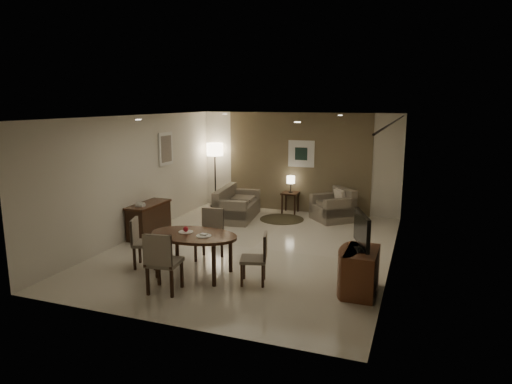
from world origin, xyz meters
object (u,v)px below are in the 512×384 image
at_px(dining_table, 194,255).
at_px(side_table, 290,203).
at_px(chair_right, 253,259).
at_px(sofa, 237,203).
at_px(chair_near, 164,261).
at_px(floor_lamp, 215,175).
at_px(chair_left, 146,243).
at_px(chair_far, 209,235).
at_px(armchair, 333,205).
at_px(tv_cabinet, 361,272).
at_px(console_desk, 149,220).

bearing_deg(dining_table, side_table, 86.40).
bearing_deg(chair_right, sofa, -169.91).
xyz_separation_m(chair_near, sofa, (-0.70, 4.71, -0.10)).
xyz_separation_m(dining_table, floor_lamp, (-1.93, 4.95, 0.55)).
relative_size(chair_left, side_table, 1.61).
bearing_deg(chair_left, chair_far, -70.23).
height_order(dining_table, chair_far, chair_far).
xyz_separation_m(dining_table, armchair, (1.55, 4.54, 0.04)).
bearing_deg(chair_right, tv_cabinet, 81.73).
bearing_deg(sofa, tv_cabinet, -142.99).
distance_m(dining_table, chair_left, 1.02).
bearing_deg(dining_table, armchair, 71.15).
distance_m(console_desk, chair_right, 3.60).
distance_m(chair_right, armchair, 4.56).
bearing_deg(chair_far, side_table, 81.09).
xyz_separation_m(tv_cabinet, floor_lamp, (-4.76, 4.72, 0.57)).
bearing_deg(side_table, chair_left, -105.13).
xyz_separation_m(chair_left, side_table, (1.32, 4.90, -0.17)).
relative_size(console_desk, sofa, 0.71).
distance_m(chair_near, floor_lamp, 6.04).
relative_size(chair_right, side_table, 1.53).
height_order(chair_near, sofa, chair_near).
xyz_separation_m(chair_right, sofa, (-1.91, 3.91, -0.03)).
height_order(dining_table, floor_lamp, floor_lamp).
bearing_deg(chair_far, sofa, 99.53).
height_order(chair_right, floor_lamp, floor_lamp).
xyz_separation_m(tv_cabinet, chair_left, (-3.85, -0.17, 0.10)).
xyz_separation_m(chair_far, armchair, (1.66, 3.74, -0.08)).
bearing_deg(chair_left, console_desk, 12.63).
distance_m(chair_right, floor_lamp, 5.82).
bearing_deg(dining_table, chair_far, 97.81).
bearing_deg(chair_far, armchair, 62.97).
relative_size(chair_left, floor_lamp, 0.50).
xyz_separation_m(dining_table, sofa, (-0.81, 3.91, 0.03)).
height_order(chair_far, chair_left, chair_far).
bearing_deg(tv_cabinet, floor_lamp, 135.26).
height_order(chair_far, sofa, chair_far).
bearing_deg(chair_near, side_table, -101.31).
relative_size(tv_cabinet, armchair, 0.98).
bearing_deg(armchair, chair_far, -64.96).
relative_size(chair_far, sofa, 0.57).
relative_size(console_desk, chair_far, 1.25).
relative_size(console_desk, side_table, 2.13).
bearing_deg(tv_cabinet, chair_left, -177.52).
bearing_deg(sofa, chair_left, 169.25).
bearing_deg(chair_right, chair_left, -107.68).
distance_m(dining_table, sofa, 3.99).
bearing_deg(dining_table, floor_lamp, 111.26).
xyz_separation_m(tv_cabinet, dining_table, (-2.84, -0.23, 0.02)).
relative_size(console_desk, chair_near, 1.19).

